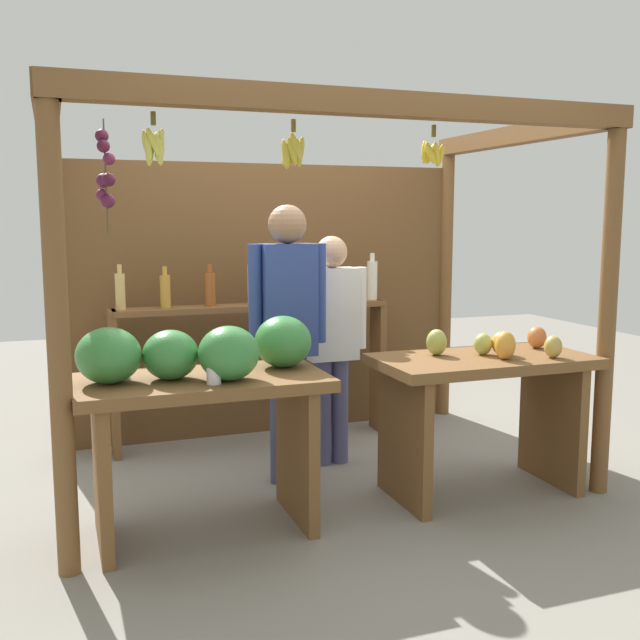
{
  "coord_description": "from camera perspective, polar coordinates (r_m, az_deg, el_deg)",
  "views": [
    {
      "loc": [
        -1.49,
        -4.28,
        1.6
      ],
      "look_at": [
        0.0,
        -0.19,
        1.0
      ],
      "focal_mm": 41.27,
      "sensor_mm": 36.0,
      "label": 1
    }
  ],
  "objects": [
    {
      "name": "ground_plane",
      "position": [
        4.81,
        -0.77,
        -11.54
      ],
      "size": [
        12.0,
        12.0,
        0.0
      ],
      "primitive_type": "plane",
      "color": "gray",
      "rests_on": "ground"
    },
    {
      "name": "market_stall",
      "position": [
        4.94,
        -2.49,
        4.4
      ],
      "size": [
        3.09,
        1.96,
        2.21
      ],
      "color": "brown",
      "rests_on": "ground"
    },
    {
      "name": "fruit_counter_left",
      "position": [
        3.75,
        -9.15,
        -5.29
      ],
      "size": [
        1.29,
        0.64,
        1.09
      ],
      "color": "brown",
      "rests_on": "ground"
    },
    {
      "name": "fruit_counter_right",
      "position": [
        4.39,
        12.57,
        -5.45
      ],
      "size": [
        1.25,
        0.64,
        0.97
      ],
      "color": "brown",
      "rests_on": "ground"
    },
    {
      "name": "bottle_shelf_unit",
      "position": [
        5.21,
        -5.0,
        -0.86
      ],
      "size": [
        1.98,
        0.22,
        1.35
      ],
      "color": "brown",
      "rests_on": "ground"
    },
    {
      "name": "vendor_man",
      "position": [
        4.38,
        -2.51,
        0.2
      ],
      "size": [
        0.48,
        0.23,
        1.68
      ],
      "rotation": [
        0.0,
        0.0,
        0.04
      ],
      "color": "#424670",
      "rests_on": "ground"
    },
    {
      "name": "vendor_woman",
      "position": [
        4.73,
        0.89,
        -0.83
      ],
      "size": [
        0.48,
        0.2,
        1.49
      ],
      "rotation": [
        0.0,
        0.0,
        -0.11
      ],
      "color": "#4F507C",
      "rests_on": "ground"
    }
  ]
}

